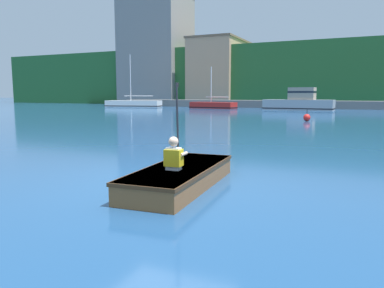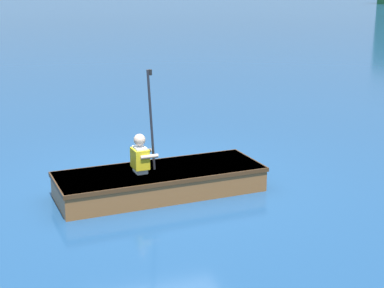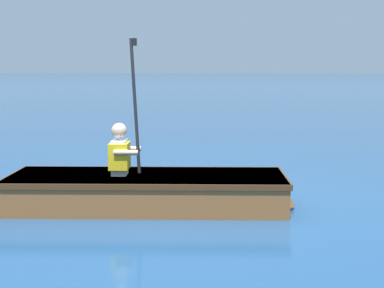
{
  "view_description": "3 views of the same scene",
  "coord_description": "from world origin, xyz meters",
  "views": [
    {
      "loc": [
        3.46,
        -6.11,
        1.67
      ],
      "look_at": [
        0.51,
        0.3,
        0.72
      ],
      "focal_mm": 35.0,
      "sensor_mm": 36.0,
      "label": 1
    },
    {
      "loc": [
        8.45,
        -2.39,
        3.06
      ],
      "look_at": [
        0.51,
        0.3,
        0.72
      ],
      "focal_mm": 55.0,
      "sensor_mm": 36.0,
      "label": 2
    },
    {
      "loc": [
        6.82,
        0.91,
        1.55
      ],
      "look_at": [
        0.51,
        0.3,
        0.72
      ],
      "focal_mm": 55.0,
      "sensor_mm": 36.0,
      "label": 3
    }
  ],
  "objects": [
    {
      "name": "moored_boat_dock_west_end",
      "position": [
        -2.81,
        34.13,
        0.84
      ],
      "size": [
        7.24,
        2.51,
        2.35
      ],
      "color": "#9EA3A8",
      "rests_on": "ground"
    },
    {
      "name": "marina_dock",
      "position": [
        0.0,
        39.59,
        0.45
      ],
      "size": [
        55.01,
        2.4,
        0.9
      ],
      "color": "slate",
      "rests_on": "ground"
    },
    {
      "name": "waterfront_warehouse_left",
      "position": [
        -29.08,
        49.97,
        9.03
      ],
      "size": [
        10.62,
        9.01,
        18.05
      ],
      "color": "gray",
      "rests_on": "ground"
    },
    {
      "name": "moored_boat_dock_center_far",
      "position": [
        -24.01,
        35.2,
        0.4
      ],
      "size": [
        7.5,
        3.47,
        6.73
      ],
      "color": "white",
      "rests_on": "ground"
    },
    {
      "name": "channel_buoy",
      "position": [
        0.22,
        17.95,
        0.22
      ],
      "size": [
        0.44,
        0.44,
        0.72
      ],
      "color": "red",
      "rests_on": "ground"
    },
    {
      "name": "person_paddler",
      "position": [
        0.53,
        -0.49,
        0.64
      ],
      "size": [
        0.37,
        0.35,
        1.49
      ],
      "color": "silver",
      "rests_on": "rowboat_foreground"
    },
    {
      "name": "rowboat_foreground",
      "position": [
        0.5,
        -0.16,
        0.21
      ],
      "size": [
        1.32,
        3.21,
        0.37
      ],
      "color": "brown",
      "rests_on": "ground"
    },
    {
      "name": "ground_plane",
      "position": [
        0.0,
        0.0,
        0.0
      ],
      "size": [
        300.0,
        300.0,
        0.0
      ],
      "primitive_type": "plane",
      "color": "navy"
    },
    {
      "name": "waterfront_office_block_center",
      "position": [
        -18.24,
        51.8,
        5.16
      ],
      "size": [
        7.36,
        11.85,
        10.31
      ],
      "color": "tan",
      "rests_on": "ground"
    },
    {
      "name": "shoreline_ridge",
      "position": [
        0.0,
        56.85,
        4.43
      ],
      "size": [
        120.0,
        20.0,
        8.85
      ],
      "color": "#28602D",
      "rests_on": "ground"
    },
    {
      "name": "moored_boat_dock_east_inner",
      "position": [
        -12.71,
        34.82,
        0.35
      ],
      "size": [
        5.67,
        2.56,
        4.82
      ],
      "color": "red",
      "rests_on": "ground"
    }
  ]
}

